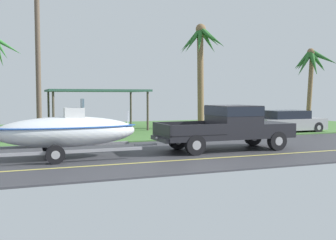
{
  "coord_description": "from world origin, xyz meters",
  "views": [
    {
      "loc": [
        -7.7,
        -14.5,
        2.31
      ],
      "look_at": [
        -2.15,
        0.1,
        1.32
      ],
      "focal_mm": 41.73,
      "sensor_mm": 36.0,
      "label": 1
    }
  ],
  "objects": [
    {
      "name": "utility_pole",
      "position": [
        -6.85,
        5.1,
        4.02
      ],
      "size": [
        0.24,
        1.8,
        7.74
      ],
      "color": "brown",
      "rests_on": "ground"
    },
    {
      "name": "parked_sedan_near",
      "position": [
        7.87,
        5.45,
        0.67
      ],
      "size": [
        4.48,
        1.94,
        1.38
      ],
      "color": "#99999E",
      "rests_on": "ground"
    },
    {
      "name": "palm_tree_near_left",
      "position": [
        11.24,
        7.36,
        4.33
      ],
      "size": [
        2.79,
        3.11,
        5.57
      ],
      "color": "brown",
      "rests_on": "ground"
    },
    {
      "name": "pickup_truck_towing",
      "position": [
        0.75,
        -0.01,
        1.05
      ],
      "size": [
        5.98,
        2.11,
        1.88
      ],
      "color": "black",
      "rests_on": "ground"
    },
    {
      "name": "carport_awning",
      "position": [
        -2.94,
        11.43,
        2.55
      ],
      "size": [
        6.35,
        4.57,
        2.69
      ],
      "color": "#4C4238",
      "rests_on": "ground"
    },
    {
      "name": "boat_on_trailer",
      "position": [
        -6.14,
        -0.01,
        1.0
      ],
      "size": [
        6.27,
        2.21,
        2.19
      ],
      "color": "gray",
      "rests_on": "ground"
    },
    {
      "name": "ground",
      "position": [
        0.0,
        8.38,
        -0.01
      ],
      "size": [
        36.0,
        22.0,
        0.11
      ],
      "color": "#38383D"
    },
    {
      "name": "palm_tree_mid",
      "position": [
        3.79,
        9.4,
        5.29
      ],
      "size": [
        3.1,
        2.99,
        7.1
      ],
      "color": "brown",
      "rests_on": "ground"
    }
  ]
}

